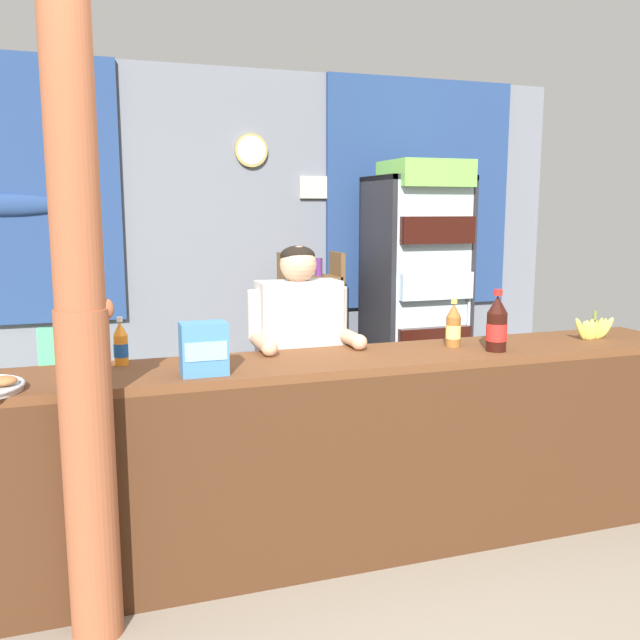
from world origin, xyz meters
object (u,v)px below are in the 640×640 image
object	(u,v)px
drink_fridge	(418,280)
shopkeeper	(299,349)
bottle_shelf_rack	(311,332)
snack_box_biscuit	(204,349)
soda_bottle_cola	(497,325)
soda_bottle_iced_tea	(453,326)
banana_bunch	(594,329)
plastic_lawn_chair	(64,385)
soda_bottle_orange_soda	(121,345)
timber_post	(81,323)
stall_counter	(368,438)

from	to	relation	value
drink_fridge	shopkeeper	bearing A→B (deg)	-133.89
bottle_shelf_rack	snack_box_biscuit	distance (m)	2.61
soda_bottle_cola	soda_bottle_iced_tea	bearing A→B (deg)	129.65
soda_bottle_iced_tea	banana_bunch	distance (m)	0.82
drink_fridge	banana_bunch	xyz separation A→B (m)	(0.11, -1.89, -0.08)
plastic_lawn_chair	soda_bottle_iced_tea	distance (m)	2.67
plastic_lawn_chair	soda_bottle_orange_soda	size ratio (longest dim) A/B	3.93
soda_bottle_orange_soda	banana_bunch	distance (m)	2.45
bottle_shelf_rack	snack_box_biscuit	xyz separation A→B (m)	(-1.21, -2.28, 0.39)
timber_post	snack_box_biscuit	world-z (taller)	timber_post
stall_counter	shopkeeper	size ratio (longest dim) A/B	2.42
stall_counter	drink_fridge	xyz separation A→B (m)	(1.25, 2.00, 0.51)
shopkeeper	timber_post	bearing A→B (deg)	-145.21
shopkeeper	stall_counter	bearing A→B (deg)	-70.56
soda_bottle_iced_tea	banana_bunch	xyz separation A→B (m)	(0.82, -0.07, -0.05)
bottle_shelf_rack	soda_bottle_iced_tea	size ratio (longest dim) A/B	5.40
drink_fridge	bottle_shelf_rack	world-z (taller)	drink_fridge
shopkeeper	soda_bottle_iced_tea	world-z (taller)	shopkeeper
plastic_lawn_chair	banana_bunch	size ratio (longest dim) A/B	3.18
stall_counter	bottle_shelf_rack	xyz separation A→B (m)	(0.45, 2.26, 0.10)
stall_counter	soda_bottle_cola	xyz separation A→B (m)	(0.68, 0.00, 0.50)
soda_bottle_cola	drink_fridge	bearing A→B (deg)	74.04
bottle_shelf_rack	soda_bottle_cola	size ratio (longest dim) A/B	4.31
stall_counter	plastic_lawn_chair	bearing A→B (deg)	126.04
soda_bottle_orange_soda	stall_counter	bearing A→B (deg)	-14.39
soda_bottle_cola	shopkeeper	bearing A→B (deg)	149.62
stall_counter	soda_bottle_orange_soda	world-z (taller)	soda_bottle_orange_soda
soda_bottle_cola	soda_bottle_iced_tea	size ratio (longest dim) A/B	1.25
timber_post	soda_bottle_cola	world-z (taller)	timber_post
soda_bottle_orange_soda	banana_bunch	bearing A→B (deg)	-3.97
bottle_shelf_rack	plastic_lawn_chair	world-z (taller)	bottle_shelf_rack
plastic_lawn_chair	soda_bottle_iced_tea	world-z (taller)	soda_bottle_iced_tea
shopkeeper	banana_bunch	bearing A→B (deg)	-14.61
soda_bottle_cola	soda_bottle_iced_tea	xyz separation A→B (m)	(-0.14, 0.17, -0.03)
plastic_lawn_chair	snack_box_biscuit	size ratio (longest dim) A/B	3.83
timber_post	plastic_lawn_chair	xyz separation A→B (m)	(-0.16, 2.15, -0.75)
drink_fridge	soda_bottle_iced_tea	bearing A→B (deg)	-111.37
soda_bottle_orange_soda	soda_bottle_iced_tea	distance (m)	1.63
bottle_shelf_rack	shopkeeper	world-z (taller)	shopkeeper
drink_fridge	banana_bunch	distance (m)	1.89
banana_bunch	drink_fridge	bearing A→B (deg)	93.20
soda_bottle_iced_tea	bottle_shelf_rack	bearing A→B (deg)	92.44
soda_bottle_orange_soda	bottle_shelf_rack	bearing A→B (deg)	52.21
drink_fridge	snack_box_biscuit	xyz separation A→B (m)	(-2.01, -2.02, -0.03)
bottle_shelf_rack	shopkeeper	distance (m)	1.87
timber_post	soda_bottle_orange_soda	xyz separation A→B (m)	(0.15, 0.51, -0.19)
stall_counter	soda_bottle_iced_tea	size ratio (longest dim) A/B	14.55
drink_fridge	soda_bottle_cola	xyz separation A→B (m)	(-0.57, -1.99, -0.01)
timber_post	shopkeeper	xyz separation A→B (m)	(1.06, 0.74, -0.31)
stall_counter	drink_fridge	bearing A→B (deg)	57.93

